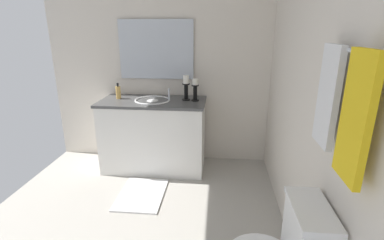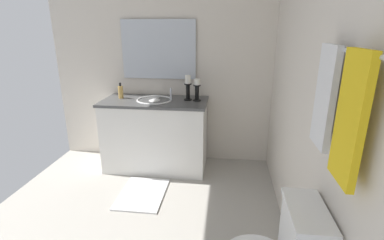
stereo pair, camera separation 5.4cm
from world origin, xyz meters
TOP-DOWN VIEW (x-y plane):
  - floor at (0.00, 0.00)m, footprint 2.65×2.65m
  - wall_back at (0.00, 1.32)m, footprint 2.65×0.04m
  - wall_left at (-1.32, 0.00)m, footprint 0.04×2.65m
  - vanity_cabinet at (-1.00, -0.03)m, footprint 0.58×1.19m
  - sink_basin at (-1.00, -0.02)m, footprint 0.40×0.40m
  - mirror at (-1.28, -0.03)m, footprint 0.02×0.87m
  - candle_holder_tall at (-1.03, 0.45)m, footprint 0.09×0.09m
  - candle_holder_short at (-1.05, 0.35)m, footprint 0.09×0.09m
  - soap_bottle at (-1.05, -0.43)m, footprint 0.06×0.06m
  - towel_bar at (0.79, 1.26)m, footprint 0.61×0.02m
  - towel_near_vanity at (0.64, 1.25)m, footprint 0.21×0.03m
  - towel_center at (0.94, 1.25)m, footprint 0.21×0.03m
  - bath_mat at (-0.37, -0.03)m, footprint 0.60×0.44m

SIDE VIEW (x-z plane):
  - floor at x=0.00m, z-range -0.02..0.00m
  - bath_mat at x=-0.37m, z-range 0.00..0.02m
  - vanity_cabinet at x=-1.00m, z-range 0.00..0.82m
  - sink_basin at x=-1.00m, z-range 0.66..0.90m
  - soap_bottle at x=-1.05m, z-range 0.81..0.99m
  - candle_holder_tall at x=-1.03m, z-range 0.83..1.07m
  - candle_holder_short at x=-1.05m, z-range 0.83..1.11m
  - wall_back at x=0.00m, z-range 0.00..2.45m
  - wall_left at x=-1.32m, z-range 0.00..2.45m
  - towel_center at x=0.94m, z-range 1.00..1.52m
  - towel_near_vanity at x=0.64m, z-range 1.03..1.52m
  - mirror at x=-1.28m, z-range 1.02..1.69m
  - towel_bar at x=0.79m, z-range 1.49..1.51m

